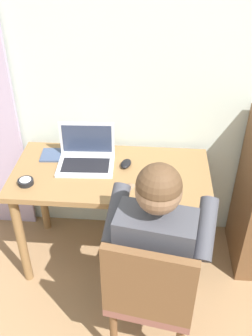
{
  "coord_description": "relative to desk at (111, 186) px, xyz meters",
  "views": [
    {
      "loc": [
        -0.16,
        -0.0,
        2.05
      ],
      "look_at": [
        -0.3,
        1.73,
        0.83
      ],
      "focal_mm": 40.38,
      "sensor_mm": 36.0,
      "label": 1
    }
  ],
  "objects": [
    {
      "name": "laptop",
      "position": [
        -0.16,
        0.08,
        0.16
      ],
      "size": [
        0.35,
        0.27,
        0.24
      ],
      "color": "silver",
      "rests_on": "desk"
    },
    {
      "name": "wall_back",
      "position": [
        0.4,
        0.37,
        0.63
      ],
      "size": [
        4.8,
        0.05,
        2.5
      ],
      "primitive_type": "cube",
      "color": "silver",
      "rests_on": "ground_plane"
    },
    {
      "name": "chair",
      "position": [
        0.27,
        -0.66,
        -0.13
      ],
      "size": [
        0.48,
        0.46,
        0.87
      ],
      "color": "brown",
      "rests_on": "ground_plane"
    },
    {
      "name": "person_seated",
      "position": [
        0.29,
        -0.48,
        0.05
      ],
      "size": [
        0.59,
        0.63,
        1.19
      ],
      "color": "#6B84AD",
      "rests_on": "ground_plane"
    },
    {
      "name": "desk",
      "position": [
        0.0,
        0.0,
        0.0
      ],
      "size": [
        1.19,
        0.6,
        0.73
      ],
      "color": "olive",
      "rests_on": "ground_plane"
    },
    {
      "name": "computer_mouse",
      "position": [
        0.09,
        0.07,
        0.13
      ],
      "size": [
        0.08,
        0.11,
        0.03
      ],
      "primitive_type": "ellipsoid",
      "rotation": [
        0.0,
        0.0,
        -0.23
      ],
      "color": "black",
      "rests_on": "desk"
    },
    {
      "name": "desk_clock",
      "position": [
        -0.47,
        -0.16,
        0.13
      ],
      "size": [
        0.09,
        0.09,
        0.03
      ],
      "color": "black",
      "rests_on": "desk"
    },
    {
      "name": "notebook_pad",
      "position": [
        -0.36,
        0.15,
        0.12
      ],
      "size": [
        0.22,
        0.16,
        0.01
      ],
      "primitive_type": "cube",
      "rotation": [
        0.0,
        0.0,
        0.07
      ],
      "color": "#3D4C6B",
      "rests_on": "desk"
    }
  ]
}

